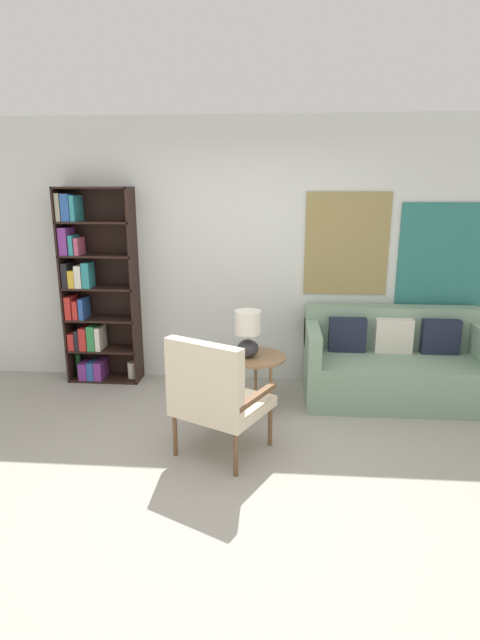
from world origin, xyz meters
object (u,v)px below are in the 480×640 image
Objects in this scene: couch at (394,365)px; table_lamp at (248,331)px; armchair at (214,393)px; side_table at (255,361)px; bookshelf at (92,293)px.

table_lamp reaches higher than couch.
armchair is 0.94m from table_lamp.
armchair is 0.97m from side_table.
table_lamp is at bearing -152.18° from side_table.
armchair is (1.47, -1.52, -0.42)m from bookshelf.
couch is (1.61, 1.27, -0.20)m from armchair.
bookshelf is 1.17× the size of couch.
armchair is at bearing -102.48° from table_lamp.
bookshelf is 4.65× the size of table_lamp.
table_lamp is (-1.41, -0.37, 0.42)m from couch.
armchair reaches higher than side_table.
bookshelf is at bearing 175.25° from couch.
table_lamp is (1.67, -0.63, -0.20)m from bookshelf.
side_table is (-1.34, -0.34, 0.13)m from couch.
bookshelf is 1.79m from table_lamp.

